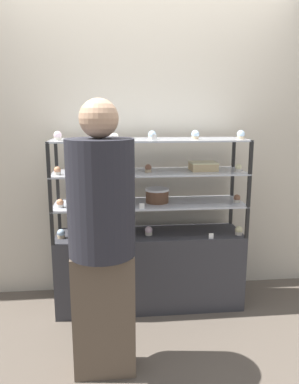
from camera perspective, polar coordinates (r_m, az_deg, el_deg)
ground_plane at (r=3.22m, az=-0.00°, el=-16.58°), size 20.00×20.00×0.00m
back_wall at (r=3.18m, az=-0.66°, el=7.68°), size 8.00×0.05×2.60m
display_base at (r=3.09m, az=-0.00°, el=-11.63°), size 1.47×0.41×0.61m
display_riser_lower at (r=2.91m, az=-0.00°, el=-1.94°), size 1.47×0.41×0.25m
display_riser_middle at (r=2.86m, az=-0.00°, el=2.85°), size 1.47×0.41×0.25m
display_riser_upper at (r=2.83m, az=-0.00°, el=7.78°), size 1.47×0.41×0.25m
layer_cake_centerpiece at (r=2.91m, az=1.18°, el=-0.51°), size 0.19×0.19×0.11m
sheet_cake_frosted at (r=2.95m, az=8.19°, el=3.93°), size 0.20×0.18×0.07m
cupcake_0 at (r=2.93m, az=-13.33°, el=-6.23°), size 0.06×0.06×0.07m
cupcake_1 at (r=2.92m, az=-0.12°, el=-5.95°), size 0.06×0.06×0.07m
cupcake_2 at (r=3.01m, az=13.44°, el=-5.75°), size 0.06×0.06×0.07m
price_tag_0 at (r=2.88m, az=9.37°, el=-6.64°), size 0.04×0.00×0.04m
cupcake_3 at (r=2.84m, az=-13.47°, el=-1.71°), size 0.05×0.05×0.06m
cupcake_4 at (r=2.99m, az=13.19°, el=-0.99°), size 0.05×0.05×0.06m
price_tag_1 at (r=2.72m, az=-1.16°, el=-2.17°), size 0.04×0.00×0.04m
cupcake_5 at (r=2.78m, az=-13.85°, el=3.14°), size 0.05×0.05×0.06m
cupcake_6 at (r=2.75m, az=-6.94°, el=3.31°), size 0.05×0.05×0.06m
cupcake_7 at (r=2.82m, az=-0.20°, el=3.61°), size 0.05×0.05×0.06m
cupcake_8 at (r=2.92m, az=13.39°, el=3.59°), size 0.05×0.05×0.06m
price_tag_2 at (r=2.66m, az=-6.53°, el=2.86°), size 0.04×0.00×0.04m
cupcake_9 at (r=2.78m, az=-13.82°, el=8.29°), size 0.06×0.06×0.07m
cupcake_10 at (r=2.78m, az=-6.95°, el=8.54°), size 0.06×0.06×0.07m
cupcake_11 at (r=2.75m, az=0.40°, el=8.60°), size 0.06×0.06×0.07m
cupcake_12 at (r=2.84m, az=6.99°, el=8.62°), size 0.06×0.06×0.07m
cupcake_13 at (r=2.90m, az=13.74°, el=8.43°), size 0.06×0.06×0.07m
price_tag_3 at (r=2.65m, az=0.76°, el=8.27°), size 0.04×0.00×0.04m
donut_glazed at (r=2.84m, az=-6.03°, el=8.44°), size 0.13×0.13×0.04m
customer_figure at (r=2.14m, az=-7.25°, el=-6.50°), size 0.38×0.38×1.62m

